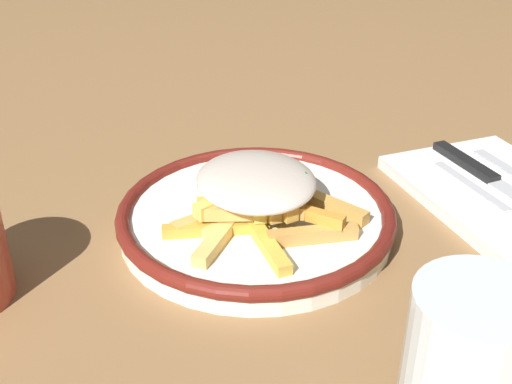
% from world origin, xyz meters
% --- Properties ---
extents(ground_plane, '(2.60, 2.60, 0.00)m').
position_xyz_m(ground_plane, '(0.00, 0.00, 0.00)').
color(ground_plane, olive).
extents(plate, '(0.25, 0.25, 0.03)m').
position_xyz_m(plate, '(0.00, 0.00, 0.01)').
color(plate, white).
rests_on(plate, ground_plane).
extents(fries_heap, '(0.17, 0.18, 0.04)m').
position_xyz_m(fries_heap, '(-0.00, 0.00, 0.04)').
color(fries_heap, '#F3C458').
rests_on(fries_heap, plate).
extents(napkin, '(0.15, 0.22, 0.01)m').
position_xyz_m(napkin, '(-0.24, 0.04, 0.01)').
color(napkin, white).
rests_on(napkin, ground_plane).
extents(knife, '(0.03, 0.21, 0.01)m').
position_xyz_m(knife, '(-0.24, 0.02, 0.02)').
color(knife, black).
rests_on(knife, napkin).
extents(spoon, '(0.02, 0.15, 0.01)m').
position_xyz_m(spoon, '(-0.22, 0.07, 0.02)').
color(spoon, silver).
rests_on(spoon, napkin).
extents(water_glass, '(0.08, 0.08, 0.10)m').
position_xyz_m(water_glass, '(-0.04, 0.25, 0.05)').
color(water_glass, silver).
rests_on(water_glass, ground_plane).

